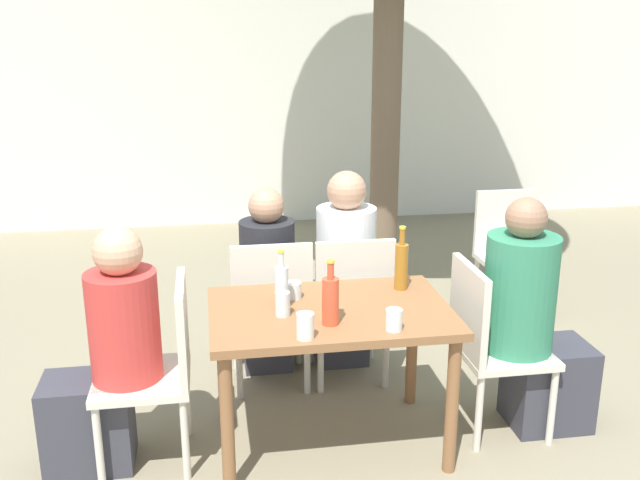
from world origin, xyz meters
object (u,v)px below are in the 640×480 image
Objects in this scene: person_seated_2 at (267,291)px; drinking_glass_0 at (305,326)px; drinking_glass_1 at (293,290)px; person_seated_0 at (107,363)px; person_seated_3 at (343,279)px; patio_chair_1 at (488,339)px; amber_bottle_2 at (401,265)px; patio_chair_2 at (271,306)px; dining_table_front at (330,328)px; patio_chair_0 at (160,363)px; soda_bottle_1 at (330,299)px; patio_chair_3 at (351,301)px; drinking_glass_3 at (394,320)px; person_seated_1 at (532,328)px; water_bottle_0 at (282,286)px; patio_chair_4 at (509,248)px; drinking_glass_2 at (283,304)px.

drinking_glass_0 is (0.06, -1.16, 0.27)m from person_seated_2.
person_seated_0 is at bearing -169.46° from drinking_glass_1.
person_seated_3 reaches higher than person_seated_2.
person_seated_3 is at bearing 34.21° from patio_chair_1.
amber_bottle_2 reaches higher than patio_chair_1.
patio_chair_2 is 0.97m from drinking_glass_0.
dining_table_front is 1.05m from person_seated_0.
person_seated_3 is (1.03, 0.84, 0.05)m from patio_chair_0.
patio_chair_3 is at bearing 71.87° from soda_bottle_1.
person_seated_0 reaches higher than person_seated_2.
patio_chair_1 is 9.25× the size of drinking_glass_3.
person_seated_3 reaches higher than patio_chair_0.
person_seated_3 reaches higher than patio_chair_1.
water_bottle_0 is at bearing 87.85° from person_seated_1.
soda_bottle_1 is (-1.57, -1.60, 0.33)m from patio_chair_4.
drinking_glass_0 is (0.64, -0.31, 0.27)m from patio_chair_0.
water_bottle_0 is (-1.03, 0.05, 0.33)m from patio_chair_1.
person_seated_2 is at bearing 96.01° from drinking_glass_1.
dining_table_front is 11.80× the size of drinking_glass_3.
patio_chair_1 is 1.60m from patio_chair_4.
person_seated_2 is 0.97m from amber_bottle_2.
dining_table_front is at bearing 10.99° from drinking_glass_2.
patio_chair_0 is 1.03m from person_seated_2.
drinking_glass_2 is at bearing 146.57° from soda_bottle_1.
person_seated_3 is 14.98× the size of drinking_glass_1.
patio_chair_0 is 1.00× the size of patio_chair_1.
patio_chair_4 reaches higher than dining_table_front.
soda_bottle_1 is at bearing 104.01° from patio_chair_2.
dining_table_front is 3.77× the size of soda_bottle_1.
person_seated_2 is 1.10m from soda_bottle_1.
drinking_glass_2 is (-0.07, 0.27, -0.00)m from drinking_glass_0.
person_seated_2 is 10.02× the size of drinking_glass_0.
dining_table_front is 1.28× the size of patio_chair_1.
person_seated_1 is 14.97× the size of drinking_glass_1.
patio_chair_2 is 0.83m from amber_bottle_2.
drinking_glass_0 is (-0.56, -0.52, -0.07)m from amber_bottle_2.
soda_bottle_1 is (-1.06, -0.18, 0.29)m from person_seated_1.
drinking_glass_0 is (-1.70, -1.73, 0.27)m from patio_chair_4.
water_bottle_0 is at bearing 90.41° from patio_chair_2.
patio_chair_2 is 0.73× the size of person_seated_3.
patio_chair_2 is (0.57, 0.61, 0.00)m from patio_chair_0.
patio_chair_3 is 0.90m from soda_bottle_1.
drinking_glass_0 is (0.06, -0.36, -0.05)m from water_bottle_0.
patio_chair_4 is (0.73, 1.42, 0.00)m from patio_chair_1.
patio_chair_1 is 2.72× the size of amber_bottle_2.
person_seated_2 is (-1.03, 0.86, -0.00)m from patio_chair_1.
soda_bottle_1 reaches higher than patio_chair_0.
patio_chair_3 reaches higher than drinking_glass_0.
drinking_glass_2 is at bearing 86.83° from person_seated_0.
patio_chair_0 is 0.78× the size of person_seated_2.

